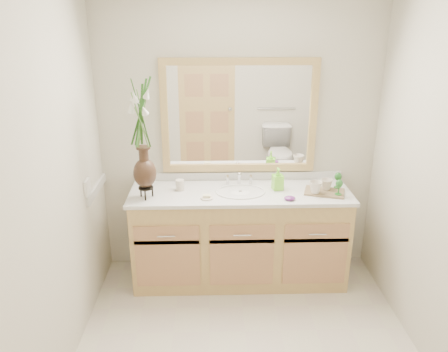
{
  "coord_description": "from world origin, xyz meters",
  "views": [
    {
      "loc": [
        -0.23,
        -2.35,
        2.22
      ],
      "look_at": [
        -0.15,
        0.65,
        1.1
      ],
      "focal_mm": 35.0,
      "sensor_mm": 36.0,
      "label": 1
    }
  ],
  "objects_px": {
    "tumbler": "(180,185)",
    "tray": "(324,192)",
    "soap_bottle": "(278,180)",
    "flower_vase": "(142,125)"
  },
  "relations": [
    {
      "from": "tumbler",
      "to": "tray",
      "type": "relative_size",
      "value": 0.28
    },
    {
      "from": "soap_bottle",
      "to": "tray",
      "type": "height_order",
      "value": "soap_bottle"
    },
    {
      "from": "flower_vase",
      "to": "soap_bottle",
      "type": "height_order",
      "value": "flower_vase"
    },
    {
      "from": "tumbler",
      "to": "tray",
      "type": "height_order",
      "value": "tumbler"
    },
    {
      "from": "flower_vase",
      "to": "tumbler",
      "type": "height_order",
      "value": "flower_vase"
    },
    {
      "from": "tumbler",
      "to": "soap_bottle",
      "type": "distance_m",
      "value": 0.82
    },
    {
      "from": "tumbler",
      "to": "flower_vase",
      "type": "bearing_deg",
      "value": -149.15
    },
    {
      "from": "flower_vase",
      "to": "tray",
      "type": "xyz_separation_m",
      "value": [
        1.46,
        0.06,
        -0.59
      ]
    },
    {
      "from": "soap_bottle",
      "to": "tray",
      "type": "bearing_deg",
      "value": -23.42
    },
    {
      "from": "flower_vase",
      "to": "soap_bottle",
      "type": "bearing_deg",
      "value": 7.76
    }
  ]
}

